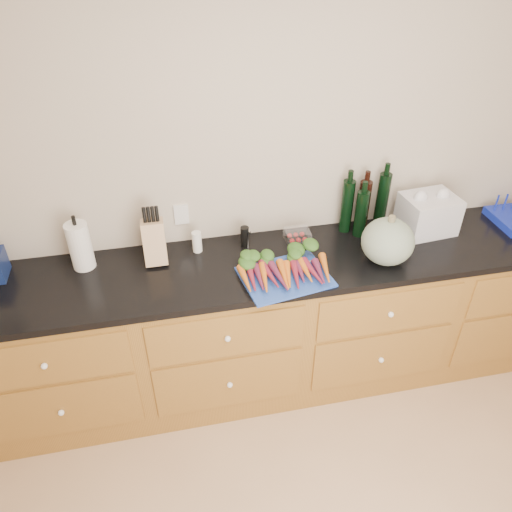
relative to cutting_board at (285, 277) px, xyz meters
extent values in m
cube|color=#C0B29F|center=(0.11, 0.48, 0.35)|extent=(4.10, 0.05, 2.60)
cube|color=brown|center=(0.11, 0.16, -0.50)|extent=(3.60, 0.60, 0.90)
cube|color=brown|center=(-1.24, -0.15, -0.23)|extent=(0.82, 0.01, 0.28)
sphere|color=white|center=(-1.24, -0.16, -0.23)|extent=(0.03, 0.03, 0.03)
cube|color=brown|center=(-1.24, -0.15, -0.59)|extent=(0.82, 0.01, 0.38)
sphere|color=white|center=(-1.24, -0.16, -0.59)|extent=(0.03, 0.03, 0.03)
cube|color=brown|center=(-0.34, -0.15, -0.23)|extent=(0.82, 0.01, 0.28)
sphere|color=white|center=(-0.34, -0.16, -0.23)|extent=(0.03, 0.03, 0.03)
cube|color=brown|center=(-0.34, -0.15, -0.59)|extent=(0.82, 0.01, 0.38)
sphere|color=white|center=(-0.34, -0.16, -0.59)|extent=(0.03, 0.03, 0.03)
cube|color=brown|center=(0.56, -0.15, -0.23)|extent=(0.82, 0.01, 0.28)
sphere|color=white|center=(0.56, -0.16, -0.23)|extent=(0.03, 0.03, 0.03)
cube|color=brown|center=(0.56, -0.15, -0.59)|extent=(0.82, 0.01, 0.38)
sphere|color=white|center=(0.56, -0.16, -0.59)|extent=(0.03, 0.03, 0.03)
cube|color=black|center=(0.11, 0.16, -0.03)|extent=(3.64, 0.62, 0.04)
cube|color=#254AAC|center=(0.00, 0.00, 0.00)|extent=(0.50, 0.41, 0.01)
cone|color=orange|center=(-0.21, -0.02, 0.03)|extent=(0.04, 0.21, 0.04)
cone|color=maroon|center=(-0.18, -0.02, 0.03)|extent=(0.04, 0.21, 0.04)
cone|color=maroon|center=(-0.15, -0.02, 0.03)|extent=(0.04, 0.21, 0.04)
cone|color=orange|center=(-0.11, -0.02, 0.03)|extent=(0.04, 0.21, 0.04)
cone|color=maroon|center=(-0.08, -0.02, 0.03)|extent=(0.04, 0.21, 0.04)
cone|color=maroon|center=(-0.05, -0.02, 0.03)|extent=(0.04, 0.21, 0.04)
cone|color=orange|center=(-0.01, -0.02, 0.03)|extent=(0.04, 0.21, 0.04)
ellipsoid|color=#224818|center=(-0.11, 0.13, 0.04)|extent=(0.21, 0.12, 0.06)
cone|color=orange|center=(0.01, -0.02, 0.03)|extent=(0.04, 0.21, 0.04)
cone|color=maroon|center=(0.05, -0.02, 0.03)|extent=(0.04, 0.21, 0.04)
cone|color=maroon|center=(0.08, -0.02, 0.03)|extent=(0.04, 0.21, 0.04)
cone|color=orange|center=(0.11, -0.02, 0.03)|extent=(0.04, 0.21, 0.04)
cone|color=maroon|center=(0.15, -0.02, 0.03)|extent=(0.04, 0.21, 0.04)
cone|color=maroon|center=(0.18, -0.02, 0.03)|extent=(0.04, 0.21, 0.04)
cone|color=orange|center=(0.21, -0.02, 0.03)|extent=(0.04, 0.21, 0.04)
ellipsoid|color=#224818|center=(0.11, 0.13, 0.04)|extent=(0.21, 0.12, 0.06)
ellipsoid|color=slate|center=(0.57, 0.04, 0.12)|extent=(0.28, 0.28, 0.25)
cylinder|color=white|center=(-1.04, 0.32, 0.13)|extent=(0.12, 0.12, 0.27)
cube|color=tan|center=(-0.65, 0.30, 0.11)|extent=(0.12, 0.12, 0.24)
cylinder|color=white|center=(-0.42, 0.34, 0.06)|extent=(0.05, 0.05, 0.12)
cylinder|color=black|center=(-0.15, 0.34, 0.05)|extent=(0.05, 0.05, 0.12)
cylinder|color=silver|center=(-0.14, 0.34, 0.04)|extent=(0.04, 0.04, 0.10)
cube|color=white|center=(0.16, 0.33, 0.03)|extent=(0.14, 0.11, 0.07)
cylinder|color=black|center=(0.46, 0.38, 0.16)|extent=(0.07, 0.07, 0.33)
cylinder|color=black|center=(0.57, 0.39, 0.15)|extent=(0.07, 0.07, 0.30)
cylinder|color=black|center=(0.68, 0.38, 0.17)|extent=(0.07, 0.07, 0.35)
cylinder|color=black|center=(0.53, 0.31, 0.13)|extent=(0.07, 0.07, 0.28)
camera|label=1|loc=(-0.57, -1.98, 1.62)|focal=35.00mm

